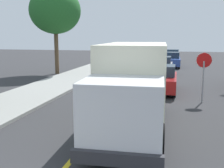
{
  "coord_description": "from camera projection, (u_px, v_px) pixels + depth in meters",
  "views": [
    {
      "loc": [
        2.76,
        -2.92,
        3.51
      ],
      "look_at": [
        0.11,
        8.65,
        1.4
      ],
      "focal_mm": 43.8,
      "sensor_mm": 36.0,
      "label": 1
    }
  ],
  "objects": [
    {
      "name": "stop_sign",
      "position": [
        204.0,
        68.0,
        14.21
      ],
      "size": [
        0.8,
        0.1,
        2.65
      ],
      "color": "gray",
      "rests_on": "ground"
    },
    {
      "name": "box_truck",
      "position": [
        133.0,
        82.0,
        10.41
      ],
      "size": [
        2.71,
        7.28,
        3.2
      ],
      "color": "#F2EDCC",
      "rests_on": "ground"
    },
    {
      "name": "parked_car_mid",
      "position": [
        162.0,
        66.0,
        24.4
      ],
      "size": [
        1.9,
        4.44,
        1.67
      ],
      "color": "#B7B7BC",
      "rests_on": "ground"
    },
    {
      "name": "parked_car_furthest",
      "position": [
        172.0,
        56.0,
        36.83
      ],
      "size": [
        1.92,
        4.45,
        1.67
      ],
      "color": "silver",
      "rests_on": "ground"
    },
    {
      "name": "centre_line_yellow",
      "position": [
        116.0,
        107.0,
        13.62
      ],
      "size": [
        0.16,
        56.0,
        0.01
      ],
      "primitive_type": "cube",
      "color": "gold",
      "rests_on": "ground"
    },
    {
      "name": "parked_car_far",
      "position": [
        172.0,
        60.0,
        30.76
      ],
      "size": [
        1.82,
        4.41,
        1.67
      ],
      "color": "#2D4793",
      "rests_on": "ground"
    },
    {
      "name": "street_tree_down_block",
      "position": [
        55.0,
        11.0,
        24.51
      ],
      "size": [
        4.6,
        4.6,
        7.79
      ],
      "color": "brown",
      "rests_on": "ground"
    },
    {
      "name": "parked_car_near",
      "position": [
        162.0,
        79.0,
        17.2
      ],
      "size": [
        1.84,
        4.41,
        1.67
      ],
      "color": "maroon",
      "rests_on": "ground"
    }
  ]
}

